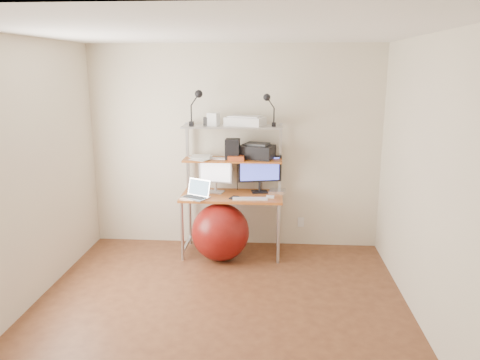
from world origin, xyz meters
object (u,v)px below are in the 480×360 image
Objects in this scene: laptop at (197,194)px; printer at (257,151)px; monitor_silver at (216,172)px; exercise_ball at (220,232)px; monitor_black at (260,171)px.

laptop is 0.83× the size of printer.
printer is at bearing 53.66° from laptop.
laptop is at bearing -115.43° from monitor_silver.
laptop is 0.56× the size of exercise_ball.
laptop reaches higher than exercise_ball.
exercise_ball is at bearing -154.44° from monitor_black.
monitor_black is 1.15× the size of printer.
laptop is at bearing 169.77° from exercise_ball.
monitor_black is 0.24m from printer.
monitor_silver is 0.68× the size of exercise_ball.
laptop is at bearing -136.64° from printer.
monitor_silver is 0.72m from exercise_ball.
exercise_ball is at bearing -119.60° from printer.
monitor_black is at bearing 16.08° from monitor_silver.
monitor_black is 1.38× the size of laptop.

